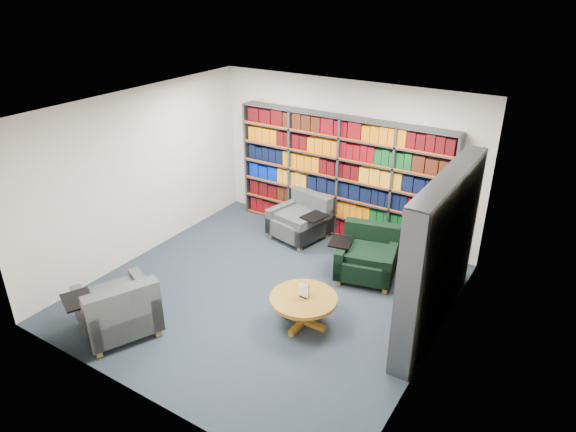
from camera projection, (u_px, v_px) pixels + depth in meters
The scene contains 7 objects.
room_shell at pixel (265, 209), 7.20m from camera, with size 5.02×5.02×2.82m.
bookshelf_back at pixel (340, 178), 9.12m from camera, with size 4.00×0.28×2.20m.
bookshelf_right at pixel (440, 254), 6.66m from camera, with size 0.28×2.50×2.20m.
chair_teal_left at pixel (302, 220), 9.34m from camera, with size 1.12×1.04×0.79m.
chair_green_right at pixel (368, 256), 8.15m from camera, with size 1.13×1.05×0.80m.
chair_teal_front at pixel (119, 312), 6.78m from camera, with size 1.25×1.27×0.86m.
coffee_table at pixel (304, 303), 6.97m from camera, with size 0.92×0.92×0.65m.
Camera 1 is at (3.75, -5.37, 4.41)m, focal length 32.00 mm.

